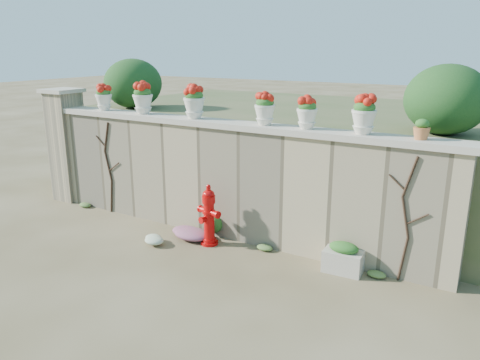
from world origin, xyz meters
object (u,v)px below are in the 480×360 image
Objects in this scene: urn_pot_0 at (104,98)px; planter_box at (343,258)px; terracotta_pot at (422,130)px; fire_hydrant at (209,215)px.

planter_box is at bearing -4.13° from urn_pot_0.
urn_pot_0 is (-5.29, 0.38, 2.13)m from planter_box.
planter_box is at bearing -156.38° from terracotta_pot.
fire_hydrant is 3.69m from terracotta_pot.
planter_box is at bearing 17.94° from fire_hydrant.
fire_hydrant is at bearing -170.23° from terracotta_pot.
fire_hydrant reaches higher than planter_box.
planter_box is 2.22m from terracotta_pot.
urn_pot_0 is at bearing 172.83° from planter_box.
planter_box is 1.17× the size of urn_pot_0.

